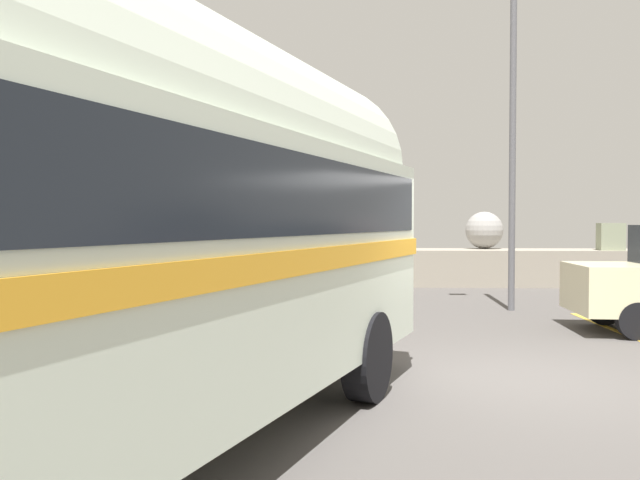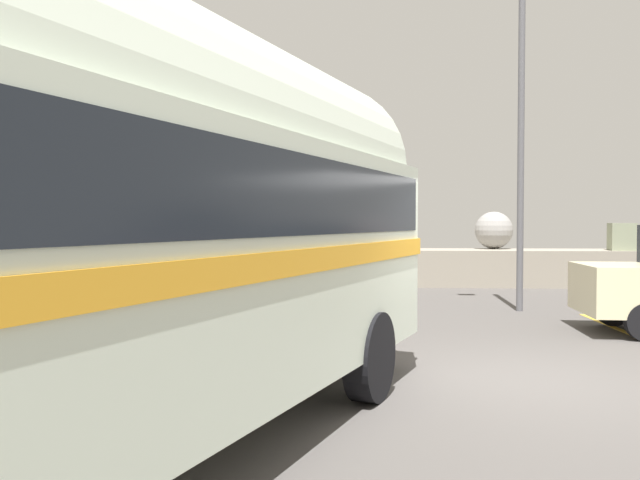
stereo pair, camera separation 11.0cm
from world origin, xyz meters
The scene contains 4 objects.
ground centered at (0.00, 0.00, 0.01)m, with size 32.00×26.00×0.02m.
breakwater centered at (0.11, 11.80, 0.65)m, with size 31.36×2.11×2.25m.
vintage_coach centered at (-3.89, -3.10, 2.05)m, with size 5.22×8.88×3.70m.
lamp_post centered at (1.31, 6.16, 3.89)m, with size 1.05×0.24×6.96m.
Camera 1 is at (-2.21, -7.94, 1.94)m, focal length 36.41 mm.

